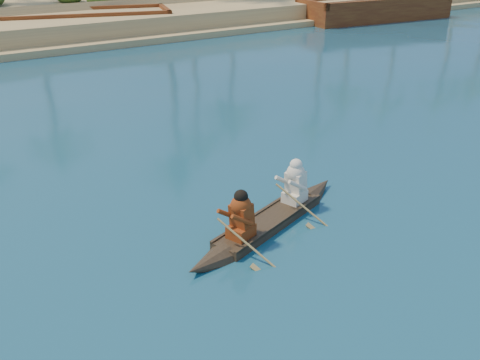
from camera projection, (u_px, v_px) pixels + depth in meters
shrub_cluster at (115, 3)px, 37.21m from camera, size 100.00×6.00×2.40m
canoe at (269, 214)px, 11.45m from camera, size 5.04×2.26×1.40m
barge_mid at (80, 25)px, 32.06m from camera, size 11.13×6.36×1.76m
barge_right at (374, 10)px, 37.99m from camera, size 11.40×4.87×1.84m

